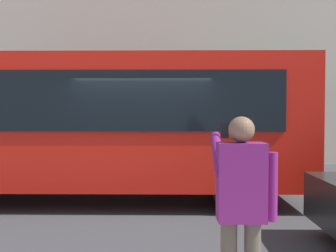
% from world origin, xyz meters
% --- Properties ---
extents(ground_plane, '(60.00, 60.00, 0.00)m').
position_xyz_m(ground_plane, '(0.00, 0.00, 0.00)').
color(ground_plane, '#38383A').
extents(building_facade_far, '(28.00, 1.55, 12.00)m').
position_xyz_m(building_facade_far, '(-0.02, -6.80, 5.99)').
color(building_facade_far, beige).
rests_on(building_facade_far, ground_plane).
extents(red_bus, '(9.05, 2.54, 3.08)m').
position_xyz_m(red_bus, '(1.25, -0.54, 1.68)').
color(red_bus, red).
rests_on(red_bus, ground_plane).
extents(pedestrian_photographer, '(0.53, 0.52, 1.70)m').
position_xyz_m(pedestrian_photographer, '(-1.14, 4.37, 1.14)').
color(pedestrian_photographer, '#4C4238').
rests_on(pedestrian_photographer, sidewalk_curb).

